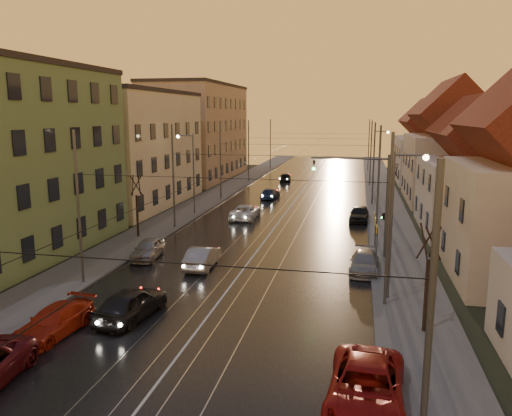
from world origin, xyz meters
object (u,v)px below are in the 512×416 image
Objects in this scene: driving_car_3 at (270,194)px; driving_car_0 at (131,303)px; driving_car_4 at (285,177)px; street_lamp_3 at (377,156)px; parked_left_3 at (148,249)px; street_lamp_1 at (398,211)px; street_lamp_2 at (191,166)px; parked_right_1 at (364,262)px; driving_car_1 at (202,257)px; parked_right_0 at (366,388)px; parked_right_2 at (359,214)px; parked_left_2 at (54,321)px; traffic_light_mast at (372,193)px; driving_car_2 at (245,212)px.

driving_car_0 is at bearing 92.03° from driving_car_3.
street_lamp_3 is at bearing 134.74° from driving_car_4.
driving_car_4 is at bearing 79.58° from parked_left_3.
street_lamp_1 is 27.05m from street_lamp_2.
parked_left_3 is at bearing -177.23° from parked_right_1.
street_lamp_3 is 2.01× the size of parked_left_3.
driving_car_1 is at bearing 93.62° from driving_car_3.
parked_right_0 is (14.57, -15.32, 0.09)m from parked_left_3.
street_lamp_3 is 1.89× the size of parked_right_2.
driving_car_0 is (-12.72, -41.08, -4.10)m from street_lamp_3.
parked_right_1 is (14.64, -0.05, -0.06)m from parked_left_3.
parked_right_2 is (13.42, 27.64, 0.08)m from parked_left_2.
street_lamp_2 reaches higher than traffic_light_mast.
driving_car_0 is at bearing 83.26° from driving_car_4.
driving_car_3 is at bearing 115.20° from parked_right_1.
parked_right_0 is (11.14, -5.48, -0.01)m from driving_car_0.
street_lamp_1 reaches higher than parked_right_1.
street_lamp_1 reaches higher than traffic_light_mast.
parked_right_2 reaches higher than driving_car_4.
traffic_light_mast is at bearing 91.89° from parked_right_0.
driving_car_1 is 1.00× the size of parked_right_1.
street_lamp_1 is at bearing 31.84° from parked_left_2.
street_lamp_1 is 2.04× the size of driving_car_4.
driving_car_3 is 1.08× the size of parked_left_3.
street_lamp_1 and street_lamp_2 have the same top height.
driving_car_3 is at bearing 60.95° from street_lamp_2.
parked_left_2 is at bearing -83.97° from street_lamp_2.
driving_car_2 reaches higher than driving_car_3.
street_lamp_3 is 46.77m from parked_right_0.
parked_left_3 is 0.94× the size of parked_right_2.
traffic_light_mast reaches higher than parked_left_2.
parked_left_2 is at bearing 80.50° from driving_car_4.
driving_car_3 is 1.00× the size of parked_right_1.
street_lamp_2 reaches higher than parked_left_2.
driving_car_2 is 1.17× the size of parked_right_1.
parked_right_0 is at bearing -86.33° from parked_right_2.
driving_car_0 reaches higher than parked_right_2.
driving_car_1 is (0.88, 8.65, -0.08)m from driving_car_0.
parked_right_2 is (10.83, 25.25, -0.06)m from driving_car_0.
traffic_light_mast is at bearing -35.07° from street_lamp_2.
parked_right_0 is 15.27m from parked_right_1.
street_lamp_1 is at bearing -21.92° from parked_left_3.
street_lamp_1 is 14.30m from driving_car_0.
parked_right_0 is (-0.46, -18.56, -3.83)m from traffic_light_mast.
parked_right_2 is at bearing 136.86° from driving_car_3.
driving_car_4 is 0.99× the size of parked_left_3.
parked_right_1 is at bearing 47.23° from parked_left_2.
parked_right_0 is at bearing -98.48° from street_lamp_1.
street_lamp_2 reaches higher than driving_car_4.
street_lamp_3 reaches higher than parked_left_2.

